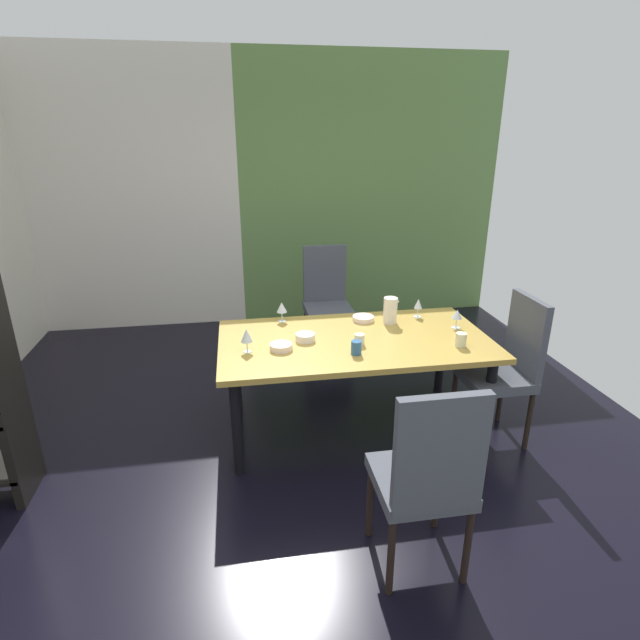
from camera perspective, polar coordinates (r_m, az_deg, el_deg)
ground_plane at (r=3.47m, az=-1.38°, el=-16.35°), size 5.23×5.89×0.02m
back_panel_interior at (r=5.78m, az=-20.95°, el=13.10°), size 2.29×0.10×2.90m
garden_window_panel at (r=5.88m, az=5.73°, el=14.42°), size 2.95×0.10×2.90m
dining_table at (r=3.56m, az=3.94°, el=-3.14°), size 1.90×1.03×0.72m
chair_head_near at (r=2.48m, az=12.18°, el=-16.87°), size 0.44×0.44×1.06m
chair_right_near at (r=3.70m, az=20.62°, el=-4.63°), size 0.44×0.44×1.05m
chair_head_far at (r=4.83m, az=0.76°, el=2.67°), size 0.44×0.45×1.07m
wine_glass_rear at (r=3.30m, az=-8.39°, el=-1.79°), size 0.08×0.08×0.16m
wine_glass_west at (r=3.81m, az=-4.40°, el=1.41°), size 0.08×0.08×0.15m
wine_glass_right at (r=3.81m, az=15.39°, el=0.59°), size 0.08×0.08×0.14m
wine_glass_east at (r=3.97m, az=11.16°, el=1.77°), size 0.06×0.06×0.15m
serving_bowl_front at (r=3.34m, az=-4.47°, el=-3.07°), size 0.15×0.15×0.04m
serving_bowl_near_shelf at (r=3.86m, az=4.96°, el=0.18°), size 0.17×0.17×0.04m
serving_bowl_corner at (r=3.47m, az=-1.70°, el=-1.98°), size 0.14×0.14×0.05m
cup_near_window at (r=3.27m, az=4.16°, el=-3.16°), size 0.07×0.07×0.09m
cup_north at (r=3.42m, az=4.53°, el=-2.23°), size 0.07×0.07×0.08m
cup_left at (r=3.51m, az=15.81°, el=-2.18°), size 0.07×0.07×0.10m
pitcher_center at (r=3.81m, az=8.05°, el=1.12°), size 0.12×0.11×0.20m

